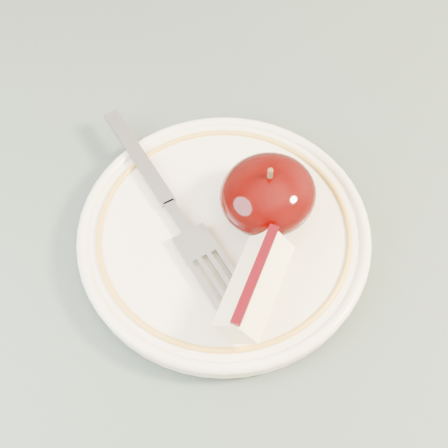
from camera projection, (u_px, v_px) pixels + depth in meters
table at (286, 342)px, 0.53m from camera, size 0.90×0.90×0.75m
plate at (224, 234)px, 0.47m from camera, size 0.22×0.22×0.02m
apple_half at (268, 194)px, 0.46m from camera, size 0.07×0.07×0.05m
apple_wedge at (255, 285)px, 0.43m from camera, size 0.08×0.07×0.04m
fork at (170, 204)px, 0.48m from camera, size 0.04×0.20×0.00m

